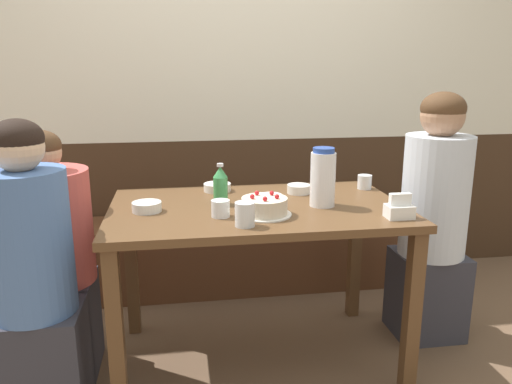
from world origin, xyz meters
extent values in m
plane|color=brown|center=(0.00, 0.00, 0.00)|extent=(12.00, 12.00, 0.00)
cube|color=#3D2819|center=(0.00, 1.05, 0.46)|extent=(4.80, 0.04, 0.92)
cube|color=silver|center=(0.00, 1.05, 1.71)|extent=(4.80, 0.04, 1.58)
cube|color=#56331E|center=(0.00, 0.83, 0.23)|extent=(2.42, 0.38, 0.46)
cube|color=brown|center=(0.00, 0.00, 0.76)|extent=(1.32, 0.81, 0.03)
cube|color=brown|center=(-0.61, -0.35, 0.37)|extent=(0.06, 0.06, 0.74)
cube|color=brown|center=(0.61, -0.35, 0.37)|extent=(0.06, 0.06, 0.74)
cube|color=brown|center=(-0.61, 0.35, 0.37)|extent=(0.06, 0.06, 0.74)
cube|color=brown|center=(0.61, 0.35, 0.37)|extent=(0.06, 0.06, 0.74)
cylinder|color=white|center=(0.01, -0.15, 0.78)|extent=(0.23, 0.23, 0.01)
cylinder|color=beige|center=(0.01, -0.15, 0.82)|extent=(0.19, 0.19, 0.07)
sphere|color=red|center=(-0.05, -0.16, 0.86)|extent=(0.02, 0.02, 0.02)
sphere|color=red|center=(0.00, -0.21, 0.86)|extent=(0.02, 0.02, 0.02)
sphere|color=red|center=(0.06, -0.18, 0.86)|extent=(0.02, 0.02, 0.02)
sphere|color=red|center=(0.04, -0.11, 0.86)|extent=(0.02, 0.02, 0.02)
sphere|color=red|center=(-0.02, -0.10, 0.86)|extent=(0.02, 0.02, 0.02)
cylinder|color=white|center=(0.29, -0.05, 0.90)|extent=(0.11, 0.11, 0.24)
cylinder|color=#28479E|center=(0.29, -0.05, 1.03)|extent=(0.10, 0.10, 0.02)
cylinder|color=#388E4C|center=(-0.16, 0.05, 0.84)|extent=(0.07, 0.07, 0.13)
cone|color=#388E4C|center=(-0.16, 0.05, 0.93)|extent=(0.07, 0.07, 0.05)
cylinder|color=silver|center=(-0.16, 0.05, 0.96)|extent=(0.03, 0.03, 0.01)
cube|color=white|center=(0.55, -0.28, 0.80)|extent=(0.11, 0.08, 0.05)
cube|color=white|center=(0.55, -0.28, 0.85)|extent=(0.09, 0.03, 0.05)
cylinder|color=white|center=(0.24, 0.19, 0.80)|extent=(0.11, 0.11, 0.04)
cylinder|color=white|center=(-0.49, -0.02, 0.80)|extent=(0.13, 0.13, 0.04)
cylinder|color=white|center=(0.07, 0.06, 0.79)|extent=(0.11, 0.11, 0.03)
cylinder|color=white|center=(-0.16, 0.30, 0.79)|extent=(0.14, 0.14, 0.04)
cylinder|color=silver|center=(-0.09, -0.29, 0.82)|extent=(0.08, 0.08, 0.10)
cylinder|color=silver|center=(0.59, 0.23, 0.81)|extent=(0.07, 0.07, 0.07)
cylinder|color=silver|center=(-0.18, -0.15, 0.81)|extent=(0.08, 0.08, 0.07)
cube|color=#33333D|center=(-0.92, -0.24, 0.23)|extent=(0.34, 0.30, 0.45)
cylinder|color=#4C70AD|center=(-0.92, -0.24, 0.73)|extent=(0.32, 0.32, 0.57)
sphere|color=beige|center=(-0.92, -0.24, 1.10)|extent=(0.19, 0.19, 0.19)
ellipsoid|color=black|center=(-0.92, -0.24, 1.13)|extent=(0.19, 0.19, 0.14)
cube|color=#33333D|center=(0.92, 0.10, 0.23)|extent=(0.34, 0.30, 0.45)
cylinder|color=silver|center=(0.92, 0.10, 0.76)|extent=(0.33, 0.33, 0.61)
sphere|color=#A87A5B|center=(0.92, 0.10, 1.15)|extent=(0.21, 0.21, 0.21)
ellipsoid|color=#4C331E|center=(0.92, 0.10, 1.19)|extent=(0.21, 0.21, 0.16)
cube|color=#33333D|center=(-0.92, 0.05, 0.23)|extent=(0.34, 0.30, 0.45)
cylinder|color=#BC4C47|center=(-0.92, 0.05, 0.70)|extent=(0.38, 0.38, 0.51)
sphere|color=tan|center=(-0.92, 0.05, 1.03)|extent=(0.17, 0.17, 0.17)
ellipsoid|color=#4C331E|center=(-0.92, 0.05, 1.06)|extent=(0.18, 0.18, 0.13)
camera|label=1|loc=(-0.34, -2.14, 1.39)|focal=35.00mm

